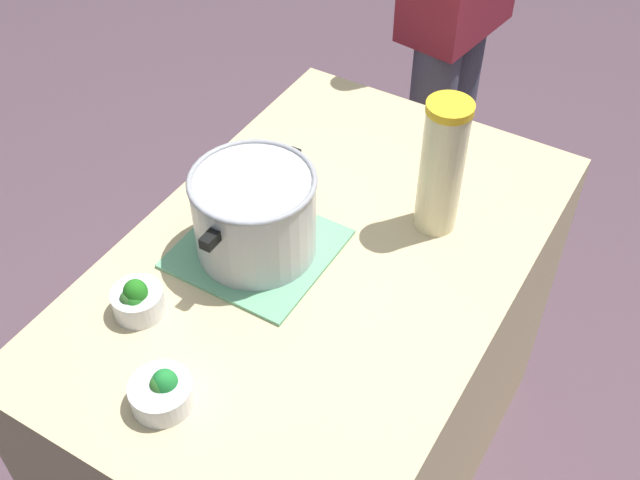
{
  "coord_description": "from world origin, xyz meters",
  "views": [
    {
      "loc": [
        -0.99,
        -0.59,
        2.09
      ],
      "look_at": [
        0.0,
        0.0,
        0.95
      ],
      "focal_mm": 44.02,
      "sensor_mm": 36.0,
      "label": 1
    }
  ],
  "objects_px": {
    "broccoli_bowl_center": "(137,300)",
    "person_cook": "(454,23)",
    "lemonade_pitcher": "(442,167)",
    "broccoli_bowl_front": "(162,391)",
    "cooking_pot": "(255,213)"
  },
  "relations": [
    {
      "from": "lemonade_pitcher",
      "to": "person_cook",
      "type": "relative_size",
      "value": 0.19
    },
    {
      "from": "broccoli_bowl_front",
      "to": "person_cook",
      "type": "distance_m",
      "value": 1.45
    },
    {
      "from": "cooking_pot",
      "to": "broccoli_bowl_front",
      "type": "bearing_deg",
      "value": -170.16
    },
    {
      "from": "lemonade_pitcher",
      "to": "broccoli_bowl_center",
      "type": "relative_size",
      "value": 3.09
    },
    {
      "from": "broccoli_bowl_center",
      "to": "person_cook",
      "type": "distance_m",
      "value": 1.31
    },
    {
      "from": "broccoli_bowl_center",
      "to": "person_cook",
      "type": "relative_size",
      "value": 0.06
    },
    {
      "from": "cooking_pot",
      "to": "lemonade_pitcher",
      "type": "relative_size",
      "value": 1.04
    },
    {
      "from": "lemonade_pitcher",
      "to": "person_cook",
      "type": "height_order",
      "value": "person_cook"
    },
    {
      "from": "lemonade_pitcher",
      "to": "broccoli_bowl_front",
      "type": "relative_size",
      "value": 2.78
    },
    {
      "from": "lemonade_pitcher",
      "to": "broccoli_bowl_center",
      "type": "distance_m",
      "value": 0.67
    },
    {
      "from": "broccoli_bowl_front",
      "to": "cooking_pot",
      "type": "bearing_deg",
      "value": 9.84
    },
    {
      "from": "lemonade_pitcher",
      "to": "broccoli_bowl_front",
      "type": "height_order",
      "value": "lemonade_pitcher"
    },
    {
      "from": "cooking_pot",
      "to": "person_cook",
      "type": "relative_size",
      "value": 0.2
    },
    {
      "from": "person_cook",
      "to": "broccoli_bowl_center",
      "type": "bearing_deg",
      "value": 175.83
    },
    {
      "from": "broccoli_bowl_front",
      "to": "person_cook",
      "type": "relative_size",
      "value": 0.07
    }
  ]
}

